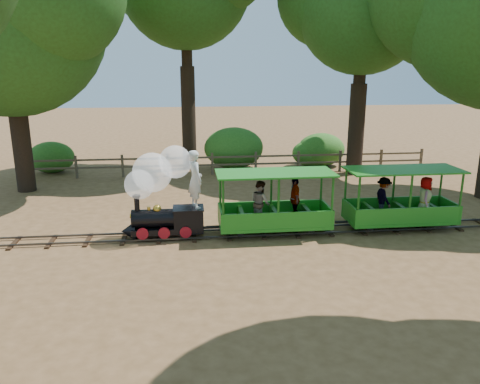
{
  "coord_description": "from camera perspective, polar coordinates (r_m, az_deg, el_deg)",
  "views": [
    {
      "loc": [
        -2.14,
        -12.85,
        4.8
      ],
      "look_at": [
        -0.6,
        0.5,
        1.17
      ],
      "focal_mm": 35.0,
      "sensor_mm": 36.0,
      "label": 1
    }
  ],
  "objects": [
    {
      "name": "track",
      "position": [
        13.86,
        2.69,
        -4.87
      ],
      "size": [
        22.0,
        1.0,
        0.1
      ],
      "color": "#3F3D3A",
      "rests_on": "ground"
    },
    {
      "name": "locomotive",
      "position": [
        13.34,
        -9.51,
        0.78
      ],
      "size": [
        2.43,
        1.11,
        2.71
      ],
      "color": "black",
      "rests_on": "ground"
    },
    {
      "name": "oak_ne",
      "position": [
        21.97,
        14.8,
        21.66
      ],
      "size": [
        7.07,
        6.22,
        10.04
      ],
      "color": "#2D2116",
      "rests_on": "ground"
    },
    {
      "name": "shrub_west",
      "position": [
        23.37,
        -22.0,
        3.96
      ],
      "size": [
        2.08,
        1.6,
        1.44
      ],
      "primitive_type": "ellipsoid",
      "color": "#2D6B1E",
      "rests_on": "ground"
    },
    {
      "name": "ground",
      "position": [
        13.89,
        2.69,
        -5.13
      ],
      "size": [
        90.0,
        90.0,
        0.0
      ],
      "primitive_type": "plane",
      "color": "#94663F",
      "rests_on": "ground"
    },
    {
      "name": "shrub_east",
      "position": [
        23.45,
        9.84,
        5.1
      ],
      "size": [
        2.35,
        1.81,
        1.63
      ],
      "primitive_type": "ellipsoid",
      "color": "#2D6B1E",
      "rests_on": "ground"
    },
    {
      "name": "carriage_front",
      "position": [
        13.69,
        4.27,
        -1.91
      ],
      "size": [
        3.39,
        1.38,
        1.76
      ],
      "color": "#20801B",
      "rests_on": "track"
    },
    {
      "name": "fence",
      "position": [
        21.38,
        -0.73,
        3.73
      ],
      "size": [
        18.1,
        0.1,
        1.0
      ],
      "color": "brown",
      "rests_on": "ground"
    },
    {
      "name": "shrub_mid_w",
      "position": [
        22.59,
        -0.77,
        5.4
      ],
      "size": [
        2.85,
        2.19,
        1.98
      ],
      "primitive_type": "ellipsoid",
      "color": "#2D6B1E",
      "rests_on": "ground"
    },
    {
      "name": "oak_nw",
      "position": [
        20.11,
        -26.76,
        19.58
      ],
      "size": [
        8.99,
        7.92,
        10.12
      ],
      "color": "#2D2116",
      "rests_on": "ground"
    },
    {
      "name": "shrub_mid_e",
      "position": [
        23.35,
        8.67,
        4.72
      ],
      "size": [
        1.89,
        1.46,
        1.31
      ],
      "primitive_type": "ellipsoid",
      "color": "#2D6B1E",
      "rests_on": "ground"
    },
    {
      "name": "carriage_rear",
      "position": [
        14.88,
        19.02,
        -1.32
      ],
      "size": [
        3.39,
        1.38,
        1.76
      ],
      "color": "#20801B",
      "rests_on": "track"
    }
  ]
}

